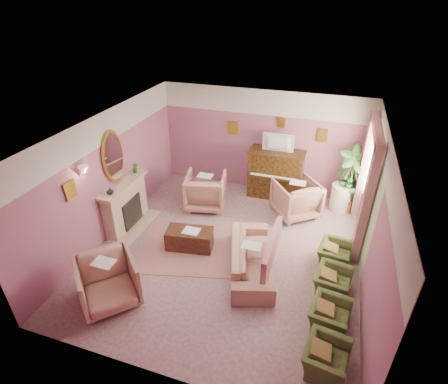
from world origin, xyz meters
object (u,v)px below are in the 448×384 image
(sofa, at_px, (251,252))
(olive_chair_c, at_px, (333,279))
(floral_armchair_right, at_px, (296,197))
(olive_chair_d, at_px, (335,252))
(television, at_px, (278,142))
(coffee_table, at_px, (190,239))
(side_table, at_px, (341,197))
(floral_armchair_front, at_px, (107,280))
(olive_chair_a, at_px, (327,355))
(olive_chair_b, at_px, (330,313))
(piano, at_px, (275,174))
(floral_armchair_left, at_px, (206,189))

(sofa, xyz_separation_m, olive_chair_c, (1.60, -0.14, -0.10))
(floral_armchair_right, xyz_separation_m, olive_chair_d, (1.04, -1.61, -0.20))
(television, height_order, coffee_table, television)
(television, relative_size, coffee_table, 0.80)
(side_table, bearing_deg, floral_armchair_front, -130.51)
(olive_chair_a, bearing_deg, olive_chair_b, 90.00)
(piano, xyz_separation_m, side_table, (1.75, -0.15, -0.30))
(television, bearing_deg, coffee_table, -115.81)
(coffee_table, distance_m, side_table, 4.06)
(olive_chair_a, bearing_deg, piano, 109.62)
(olive_chair_a, bearing_deg, floral_armchair_front, 177.67)
(television, distance_m, sofa, 3.22)
(coffee_table, bearing_deg, olive_chair_d, 8.21)
(floral_armchair_right, bearing_deg, piano, 132.03)
(floral_armchair_right, bearing_deg, sofa, -103.66)
(sofa, bearing_deg, coffee_table, 170.48)
(coffee_table, height_order, floral_armchair_front, floral_armchair_front)
(floral_armchair_right, relative_size, olive_chair_a, 1.41)
(coffee_table, distance_m, olive_chair_c, 3.07)
(floral_armchair_left, height_order, olive_chair_b, floral_armchair_left)
(olive_chair_c, height_order, side_table, side_table)
(coffee_table, bearing_deg, floral_armchair_front, -112.62)
(coffee_table, bearing_deg, sofa, -9.52)
(piano, height_order, sofa, piano)
(floral_armchair_left, bearing_deg, floral_armchair_right, 8.94)
(floral_armchair_front, bearing_deg, sofa, 36.06)
(television, xyz_separation_m, olive_chair_b, (1.72, -3.95, -1.29))
(television, distance_m, olive_chair_a, 5.23)
(television, distance_m, floral_armchair_right, 1.46)
(television, distance_m, olive_chair_b, 4.50)
(coffee_table, bearing_deg, olive_chair_b, -21.50)
(floral_armchair_front, height_order, olive_chair_b, floral_armchair_front)
(television, bearing_deg, side_table, -3.40)
(olive_chair_c, bearing_deg, sofa, 175.09)
(side_table, bearing_deg, olive_chair_c, -90.54)
(television, bearing_deg, olive_chair_c, -61.23)
(floral_armchair_left, distance_m, olive_chair_d, 3.54)
(television, distance_m, floral_armchair_front, 5.19)
(floral_armchair_left, height_order, olive_chair_c, floral_armchair_left)
(olive_chair_a, bearing_deg, olive_chair_c, 90.00)
(television, relative_size, olive_chair_d, 1.11)
(olive_chair_b, bearing_deg, sofa, 149.07)
(television, height_order, floral_armchair_left, television)
(television, height_order, sofa, television)
(piano, bearing_deg, floral_armchair_right, -47.97)
(floral_armchair_left, height_order, floral_armchair_front, same)
(floral_armchair_front, xyz_separation_m, olive_chair_a, (3.82, -0.16, -0.20))
(television, distance_m, floral_armchair_left, 2.20)
(piano, relative_size, coffee_table, 1.40)
(sofa, bearing_deg, olive_chair_d, 23.14)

